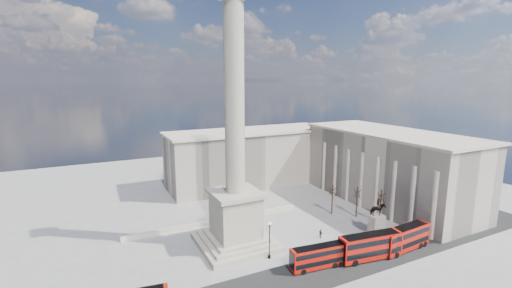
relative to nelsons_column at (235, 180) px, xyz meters
The scene contains 17 objects.
ground 13.85m from the nelsons_column, 90.00° to the right, with size 180.00×180.00×0.00m, color gray.
asphalt_road 20.41m from the nelsons_column, 71.57° to the right, with size 120.00×9.00×0.01m, color #252525.
nelsons_column is the anchor object (origin of this frame).
balustrade_wall 16.55m from the nelsons_column, 90.00° to the left, with size 40.00×0.60×1.10m, color beige.
building_east 45.42m from the nelsons_column, ahead, with size 19.00×46.00×18.60m.
building_northeast 40.57m from the nelsons_column, 60.26° to the left, with size 51.00×17.00×16.60m.
red_bus_b 19.83m from the nelsons_column, 56.33° to the right, with size 9.94×3.29×3.95m.
red_bus_c 26.86m from the nelsons_column, 38.94° to the right, with size 11.94×4.22×4.74m.
red_bus_d 33.49m from the nelsons_column, 29.95° to the right, with size 11.44×3.49×4.57m.
victorian_lamp 11.99m from the nelsons_column, 65.65° to the right, with size 0.59×0.59×6.92m.
equestrian_statue 30.77m from the nelsons_column, 17.34° to the right, with size 3.72×2.79×7.83m.
bare_tree_near 33.22m from the nelsons_column, ahead, with size 1.90×1.90×8.32m.
bare_tree_mid 31.35m from the nelsons_column, ahead, with size 2.00×2.00×7.60m.
bare_tree_far 27.72m from the nelsons_column, ahead, with size 1.88×1.88×7.67m.
pedestrian_walking 25.73m from the nelsons_column, 27.15° to the right, with size 0.65×0.43×1.78m, color #282923.
pedestrian_standing 30.38m from the nelsons_column, 14.87° to the right, with size 0.86×0.67×1.76m, color #282923.
pedestrian_crossing 20.92m from the nelsons_column, 16.49° to the right, with size 1.07×0.44×1.82m, color #282923.
Camera 1 is at (-23.76, -51.83, 31.28)m, focal length 24.00 mm.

